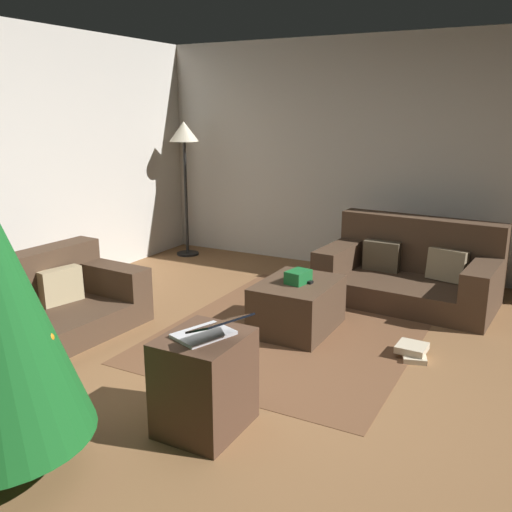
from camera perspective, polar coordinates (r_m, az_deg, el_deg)
name	(u,v)px	position (r m, az deg, el deg)	size (l,w,h in m)	color
ground_plane	(295,393)	(3.82, 3.95, -13.74)	(6.40, 6.40, 0.00)	brown
corner_partition	(416,158)	(6.38, 16.00, 9.57)	(0.12, 6.40, 2.60)	beige
couch_left	(28,311)	(4.85, -22.24, -5.22)	(1.82, 0.98, 0.66)	#473323
couch_right	(411,271)	(5.67, 15.56, -1.51)	(1.07, 1.68, 0.78)	#473323
ottoman	(297,306)	(4.75, 4.25, -5.09)	(0.78, 0.59, 0.42)	#473323
gift_box	(298,277)	(4.64, 4.33, -2.13)	(0.21, 0.15, 0.11)	#19662D
tv_remote	(304,281)	(4.67, 4.90, -2.55)	(0.05, 0.16, 0.02)	black
side_table	(205,382)	(3.33, -5.25, -12.71)	(0.52, 0.44, 0.58)	#4C3323
laptop	(210,330)	(3.14, -4.75, -7.56)	(0.43, 0.46, 0.17)	silver
book_stack	(413,351)	(4.45, 15.70, -9.30)	(0.32, 0.26, 0.09)	beige
corner_lamp	(184,142)	(7.03, -7.33, 11.46)	(0.36, 0.36, 1.67)	black
area_rug	(297,329)	(4.82, 4.20, -7.41)	(2.60, 2.00, 0.01)	brown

